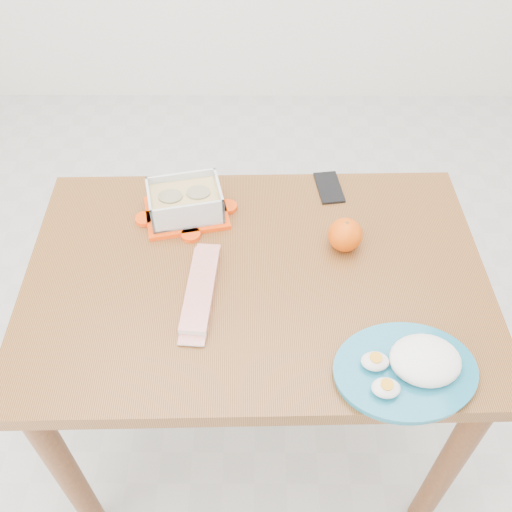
{
  "coord_description": "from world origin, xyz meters",
  "views": [
    {
      "loc": [
        0.01,
        -1.04,
        1.74
      ],
      "look_at": [
        0.0,
        -0.19,
        0.81
      ],
      "focal_mm": 40.0,
      "sensor_mm": 36.0,
      "label": 1
    }
  ],
  "objects_px": {
    "food_container": "(185,202)",
    "orange_fruit": "(345,235)",
    "rice_plate": "(412,366)",
    "smartphone": "(329,187)",
    "dining_table": "(256,305)"
  },
  "relations": [
    {
      "from": "orange_fruit",
      "to": "smartphone",
      "type": "xyz_separation_m",
      "value": [
        -0.02,
        0.21,
        -0.04
      ]
    },
    {
      "from": "orange_fruit",
      "to": "food_container",
      "type": "bearing_deg",
      "value": 164.09
    },
    {
      "from": "food_container",
      "to": "rice_plate",
      "type": "relative_size",
      "value": 0.73
    },
    {
      "from": "food_container",
      "to": "smartphone",
      "type": "relative_size",
      "value": 1.88
    },
    {
      "from": "dining_table",
      "to": "rice_plate",
      "type": "xyz_separation_m",
      "value": [
        0.31,
        -0.26,
        0.14
      ]
    },
    {
      "from": "rice_plate",
      "to": "smartphone",
      "type": "bearing_deg",
      "value": 94.67
    },
    {
      "from": "smartphone",
      "to": "orange_fruit",
      "type": "bearing_deg",
      "value": -93.01
    },
    {
      "from": "smartphone",
      "to": "rice_plate",
      "type": "bearing_deg",
      "value": -85.87
    },
    {
      "from": "dining_table",
      "to": "rice_plate",
      "type": "bearing_deg",
      "value": -41.34
    },
    {
      "from": "orange_fruit",
      "to": "dining_table",
      "type": "bearing_deg",
      "value": -157.55
    },
    {
      "from": "food_container",
      "to": "rice_plate",
      "type": "bearing_deg",
      "value": -55.66
    },
    {
      "from": "dining_table",
      "to": "food_container",
      "type": "xyz_separation_m",
      "value": [
        -0.17,
        0.19,
        0.16
      ]
    },
    {
      "from": "food_container",
      "to": "orange_fruit",
      "type": "relative_size",
      "value": 2.83
    },
    {
      "from": "food_container",
      "to": "rice_plate",
      "type": "height_order",
      "value": "food_container"
    },
    {
      "from": "dining_table",
      "to": "orange_fruit",
      "type": "relative_size",
      "value": 13.32
    }
  ]
}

